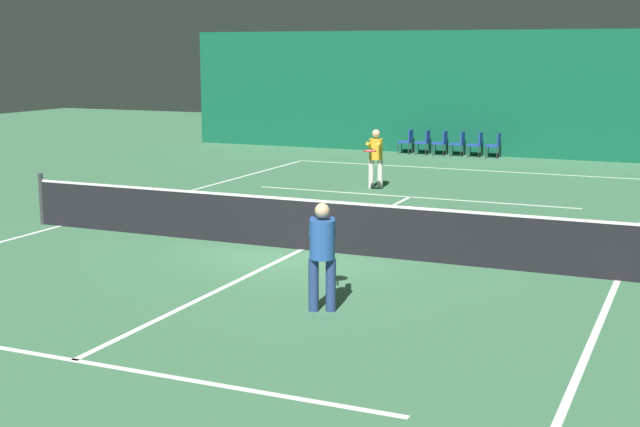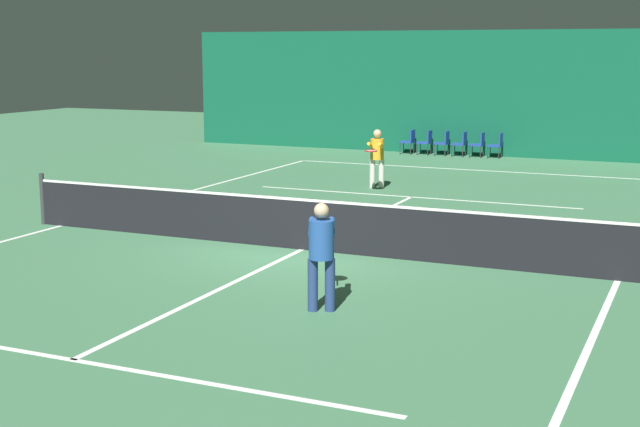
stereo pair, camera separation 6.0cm
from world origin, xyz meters
The scene contains 17 objects.
ground_plane centered at (0.00, 0.00, 0.00)m, with size 60.00×60.00×0.00m, color #3D704C.
backdrop_curtain centered at (0.00, 15.67, 2.11)m, with size 23.00×0.12×4.23m.
court_line_baseline_far centered at (0.00, 11.90, 0.00)m, with size 11.00×0.10×0.00m.
court_line_service_far centered at (0.00, 6.40, 0.00)m, with size 8.25×0.10×0.00m.
court_line_service_near centered at (0.00, -6.40, 0.00)m, with size 8.25×0.10×0.00m.
court_line_sideline_left centered at (-5.50, 0.00, 0.00)m, with size 0.10×23.80×0.00m.
court_line_sideline_right centered at (5.50, 0.00, 0.00)m, with size 0.10×23.80×0.00m.
court_line_centre centered at (0.00, 0.00, 0.00)m, with size 0.10×12.80×0.00m.
tennis_net centered at (0.00, 0.00, 0.51)m, with size 12.00×0.10×1.07m.
player_near centered at (1.86, -3.34, 0.89)m, with size 0.82×1.32×1.53m.
player_far centered at (-1.28, 7.38, 0.90)m, with size 0.58×1.33×1.54m.
courtside_chair_0 centered at (-2.93, 15.12, 0.49)m, with size 0.44×0.44×0.84m.
courtside_chair_1 centered at (-2.32, 15.12, 0.49)m, with size 0.44×0.44×0.84m.
courtside_chair_2 centered at (-1.71, 15.12, 0.49)m, with size 0.44×0.44×0.84m.
courtside_chair_3 centered at (-1.09, 15.12, 0.49)m, with size 0.44×0.44×0.84m.
courtside_chair_4 centered at (-0.48, 15.12, 0.49)m, with size 0.44×0.44×0.84m.
courtside_chair_5 centered at (0.14, 15.12, 0.49)m, with size 0.44×0.44×0.84m.
Camera 1 is at (6.65, -14.37, 3.61)m, focal length 50.00 mm.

